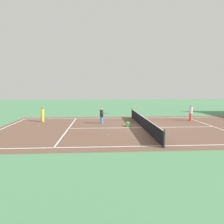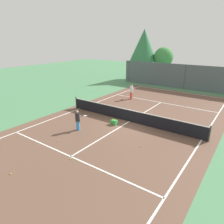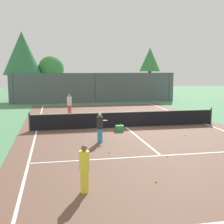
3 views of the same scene
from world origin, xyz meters
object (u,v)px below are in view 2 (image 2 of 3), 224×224
at_px(player_1, 78,120).
at_px(tennis_ball_6, 204,107).
at_px(tennis_ball_4, 71,159).
at_px(ball_crate, 114,122).
at_px(tennis_ball_3, 155,90).
at_px(tennis_ball_5, 11,174).
at_px(tennis_ball_1, 131,91).
at_px(player_0, 131,91).
at_px(tennis_ball_0, 58,140).
at_px(tennis_ball_2, 140,146).
at_px(tennis_ball_7, 176,100).

distance_m(player_1, tennis_ball_6, 12.56).
distance_m(player_1, tennis_ball_4, 3.95).
xyz_separation_m(player_1, ball_crate, (1.53, 2.34, -0.59)).
height_order(tennis_ball_3, tennis_ball_5, same).
bearing_deg(tennis_ball_5, tennis_ball_1, 102.16).
relative_size(player_0, tennis_ball_4, 25.20).
relative_size(player_0, player_1, 1.11).
bearing_deg(tennis_ball_0, player_0, 95.71).
xyz_separation_m(player_1, tennis_ball_2, (4.82, 0.46, -0.74)).
bearing_deg(tennis_ball_5, tennis_ball_7, 82.46).
relative_size(player_0, tennis_ball_6, 25.20).
relative_size(ball_crate, tennis_ball_4, 7.01).
height_order(player_1, tennis_ball_0, player_1).
distance_m(tennis_ball_5, tennis_ball_7, 17.38).
bearing_deg(player_0, player_1, -83.68).
distance_m(tennis_ball_1, tennis_ball_4, 16.54).
bearing_deg(player_1, tennis_ball_0, -87.14).
bearing_deg(player_0, ball_crate, -69.81).
bearing_deg(player_0, tennis_ball_3, 84.47).
distance_m(ball_crate, tennis_ball_4, 5.48).
relative_size(tennis_ball_1, tennis_ball_3, 1.00).
bearing_deg(tennis_ball_4, player_0, 105.43).
relative_size(ball_crate, tennis_ball_6, 7.01).
bearing_deg(tennis_ball_7, tennis_ball_1, 170.53).
relative_size(tennis_ball_1, tennis_ball_4, 1.00).
bearing_deg(player_0, tennis_ball_6, 12.05).
distance_m(player_1, tennis_ball_5, 5.81).
bearing_deg(tennis_ball_3, tennis_ball_2, -69.20).
bearing_deg(tennis_ball_6, player_1, -120.00).
height_order(ball_crate, tennis_ball_2, ball_crate).
bearing_deg(player_1, tennis_ball_6, 60.00).
bearing_deg(tennis_ball_0, tennis_ball_1, 101.88).
bearing_deg(tennis_ball_0, tennis_ball_7, 76.91).
height_order(tennis_ball_2, tennis_ball_3, same).
bearing_deg(player_0, tennis_ball_2, -56.51).
height_order(player_0, tennis_ball_5, player_0).
xyz_separation_m(tennis_ball_4, tennis_ball_5, (-1.42, -2.62, 0.00)).
distance_m(tennis_ball_2, tennis_ball_5, 7.25).
xyz_separation_m(player_0, tennis_ball_1, (-1.94, 3.28, -0.83)).
distance_m(tennis_ball_4, tennis_ball_6, 14.46).
xyz_separation_m(ball_crate, tennis_ball_1, (-4.50, 10.24, -0.15)).
xyz_separation_m(tennis_ball_4, tennis_ball_7, (0.86, 14.61, 0.00)).
height_order(tennis_ball_0, tennis_ball_1, same).
relative_size(player_1, tennis_ball_7, 22.71).
xyz_separation_m(player_0, ball_crate, (2.56, -6.96, -0.68)).
xyz_separation_m(player_1, tennis_ball_7, (3.25, 11.55, -0.74)).
bearing_deg(player_1, tennis_ball_3, 92.07).
height_order(player_1, ball_crate, player_1).
bearing_deg(tennis_ball_1, tennis_ball_0, -78.12).
bearing_deg(tennis_ball_5, tennis_ball_0, 103.24).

